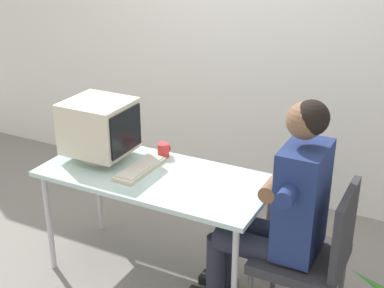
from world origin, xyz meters
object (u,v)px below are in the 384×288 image
at_px(keyboard, 140,168).
at_px(office_chair, 314,252).
at_px(desk_mug, 164,150).
at_px(crt_monitor, 100,127).
at_px(person_seated, 280,208).
at_px(desk, 156,182).

xyz_separation_m(keyboard, office_chair, (1.12, -0.03, -0.24)).
height_order(keyboard, office_chair, office_chair).
height_order(keyboard, desk_mug, desk_mug).
distance_m(crt_monitor, office_chair, 1.51).
bearing_deg(keyboard, desk_mug, 84.59).
distance_m(office_chair, desk_mug, 1.16).
height_order(person_seated, desk_mug, person_seated).
relative_size(keyboard, desk_mug, 4.45).
relative_size(desk, desk_mug, 15.57).
height_order(desk, keyboard, keyboard).
distance_m(desk, office_chair, 1.03).
bearing_deg(crt_monitor, keyboard, -8.64).
distance_m(desk, person_seated, 0.81).
distance_m(keyboard, office_chair, 1.15).
height_order(crt_monitor, person_seated, person_seated).
height_order(crt_monitor, desk_mug, crt_monitor).
height_order(desk, desk_mug, desk_mug).
height_order(desk, office_chair, office_chair).
relative_size(crt_monitor, office_chair, 0.45).
distance_m(crt_monitor, person_seated, 1.26).
xyz_separation_m(desk, crt_monitor, (-0.43, 0.05, 0.27)).
relative_size(desk, office_chair, 1.58).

